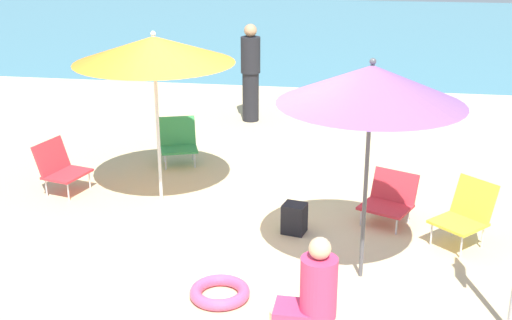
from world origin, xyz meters
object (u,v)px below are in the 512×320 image
Objects in this scene: beach_chair_d at (466,212)px; beach_bag at (294,218)px; person_b at (251,73)px; beach_chair_c at (178,140)px; umbrella_purple at (372,85)px; umbrella_orange at (154,50)px; swim_ring at (220,292)px; beach_chair_b at (60,166)px; person_a at (312,291)px; beach_chair_a at (390,198)px.

beach_bag is at bearing -46.73° from beach_chair_d.
beach_chair_d is 0.44× the size of person_b.
beach_chair_d is 5.27m from person_b.
umbrella_purple is at bearing 22.81° from beach_chair_c.
umbrella_orange reaches higher than beach_chair_c.
beach_chair_c is 1.15× the size of swim_ring.
swim_ring is at bearing -98.18° from person_b.
swim_ring is (2.54, -2.21, -0.29)m from beach_chair_b.
beach_chair_c is (-2.62, 2.90, -1.58)m from umbrella_purple.
beach_chair_b is 0.90× the size of beach_chair_d.
beach_chair_b is 0.70× the size of person_a.
person_a is 2.75× the size of beach_bag.
swim_ring is (1.20, -2.13, -1.82)m from umbrella_orange.
umbrella_purple is 3.36× the size of beach_chair_c.
person_a is at bearing -23.91° from beach_chair_b.
beach_chair_b is (-1.34, 0.07, -1.53)m from umbrella_orange.
person_a is (3.42, -2.72, 0.11)m from beach_chair_b.
beach_chair_d is (1.07, 0.88, -1.55)m from umbrella_purple.
umbrella_orange reaches higher than person_a.
beach_chair_b is 4.94m from beach_chair_d.
swim_ring is (-1.57, -1.96, -0.23)m from beach_chair_a.
beach_chair_c is 2.42m from person_b.
umbrella_orange is at bearing -69.27° from beach_chair_a.
beach_chair_c reaches higher than swim_ring.
beach_chair_d is (0.78, -0.46, 0.08)m from beach_chair_a.
person_b is at bearing -75.26° from person_a.
beach_bag is at bearing -79.19° from person_a.
beach_chair_c is at bearing 62.29° from beach_chair_b.
beach_chair_c is 3.78m from swim_ring.
umbrella_orange is at bearing 148.50° from umbrella_purple.
beach_chair_a is 1.15m from beach_bag.
person_b reaches higher than swim_ring.
beach_bag is at bearing -41.20° from beach_chair_a.
person_a is 6.51m from person_b.
umbrella_purple is at bearing -31.50° from umbrella_orange.
beach_chair_b reaches higher than swim_ring.
umbrella_orange is 3.05m from swim_ring.
umbrella_orange is 2.24× the size of person_a.
beach_chair_c is at bearing -75.81° from beach_chair_d.
person_a reaches higher than beach_chair_d.
beach_chair_b is 1.03× the size of beach_chair_c.
person_b is (-1.57, 6.30, 0.38)m from person_a.
umbrella_purple is 1.30× the size of person_b.
beach_chair_a is (2.77, -0.18, -1.59)m from umbrella_orange.
beach_chair_a is 2.07× the size of beach_bag.
beach_chair_c reaches higher than beach_bag.
person_a is at bearing -30.24° from swim_ring.
umbrella_orange is 3.18× the size of beach_chair_b.
person_b reaches higher than beach_chair_c.
person_b reaches higher than beach_chair_b.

